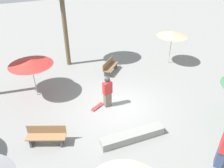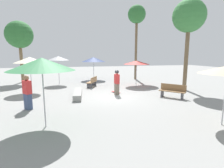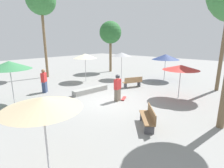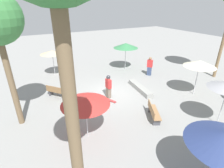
# 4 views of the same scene
# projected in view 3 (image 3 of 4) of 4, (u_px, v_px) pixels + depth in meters

# --- Properties ---
(ground_plane) EXTENTS (60.00, 60.00, 0.00)m
(ground_plane) POSITION_uv_depth(u_px,v_px,m) (108.00, 101.00, 10.91)
(ground_plane) COLOR gray
(skater_main) EXTENTS (0.46, 0.28, 1.69)m
(skater_main) POSITION_uv_depth(u_px,v_px,m) (118.00, 87.00, 10.77)
(skater_main) COLOR #726656
(skater_main) RESTS_ON ground_plane
(skateboard) EXTENTS (0.81, 0.52, 0.07)m
(skateboard) POSITION_uv_depth(u_px,v_px,m) (124.00, 98.00, 11.32)
(skateboard) COLOR red
(skateboard) RESTS_ON ground_plane
(concrete_ledge) EXTENTS (2.86, 0.78, 0.36)m
(concrete_ledge) POSITION_uv_depth(u_px,v_px,m) (91.00, 90.00, 12.70)
(concrete_ledge) COLOR gray
(concrete_ledge) RESTS_ON ground_plane
(bench_near) EXTENTS (1.63, 1.11, 0.85)m
(bench_near) POSITION_uv_depth(u_px,v_px,m) (133.00, 82.00, 14.11)
(bench_near) COLOR #47474C
(bench_near) RESTS_ON ground_plane
(bench_far) EXTENTS (1.51, 1.37, 0.85)m
(bench_far) POSITION_uv_depth(u_px,v_px,m) (148.00, 118.00, 7.60)
(bench_far) COLOR #47474C
(bench_far) RESTS_ON ground_plane
(shade_umbrella_cream) EXTENTS (2.15, 2.15, 2.55)m
(shade_umbrella_cream) POSITION_uv_depth(u_px,v_px,m) (85.00, 56.00, 15.86)
(shade_umbrella_cream) COLOR #B7B7BC
(shade_umbrella_cream) RESTS_ON ground_plane
(shade_umbrella_navy) EXTENTS (2.52, 2.52, 2.46)m
(shade_umbrella_navy) POSITION_uv_depth(u_px,v_px,m) (166.00, 57.00, 16.26)
(shade_umbrella_navy) COLOR #B7B7BC
(shade_umbrella_navy) RESTS_ON ground_plane
(shade_umbrella_green) EXTENTS (2.36, 2.36, 2.59)m
(shade_umbrella_green) POSITION_uv_depth(u_px,v_px,m) (9.00, 65.00, 9.74)
(shade_umbrella_green) COLOR #B7B7BC
(shade_umbrella_green) RESTS_ON ground_plane
(shade_umbrella_tan) EXTENTS (2.05, 2.05, 2.29)m
(shade_umbrella_tan) POSITION_uv_depth(u_px,v_px,m) (42.00, 103.00, 4.44)
(shade_umbrella_tan) COLOR #B7B7BC
(shade_umbrella_tan) RESTS_ON ground_plane
(shade_umbrella_red) EXTENTS (2.27, 2.27, 2.20)m
(shade_umbrella_red) POSITION_uv_depth(u_px,v_px,m) (181.00, 67.00, 11.02)
(shade_umbrella_red) COLOR #B7B7BC
(shade_umbrella_red) RESTS_ON ground_plane
(shade_umbrella_grey) EXTENTS (1.95, 1.95, 2.58)m
(shade_umbrella_grey) POSITION_uv_depth(u_px,v_px,m) (122.00, 54.00, 16.92)
(shade_umbrella_grey) COLOR #B7B7BC
(shade_umbrella_grey) RESTS_ON ground_plane
(palm_tree_center_left) EXTENTS (2.76, 2.76, 8.79)m
(palm_tree_center_left) POSITION_uv_depth(u_px,v_px,m) (41.00, 1.00, 16.43)
(palm_tree_center_left) COLOR brown
(palm_tree_center_left) RESTS_ON ground_plane
(palm_tree_left) EXTENTS (2.57, 2.57, 5.91)m
(palm_tree_left) POSITION_uv_depth(u_px,v_px,m) (110.00, 33.00, 20.43)
(palm_tree_left) COLOR brown
(palm_tree_left) RESTS_ON ground_plane
(bystander_watching) EXTENTS (0.53, 0.49, 1.71)m
(bystander_watching) POSITION_uv_depth(u_px,v_px,m) (44.00, 81.00, 12.60)
(bystander_watching) COLOR #38476B
(bystander_watching) RESTS_ON ground_plane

